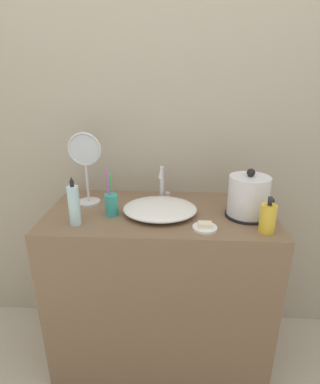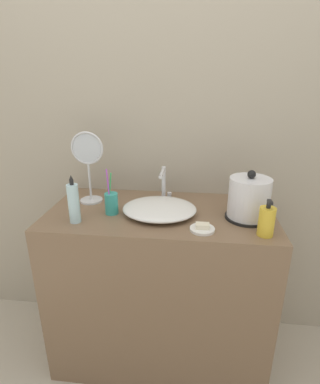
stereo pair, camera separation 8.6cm
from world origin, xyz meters
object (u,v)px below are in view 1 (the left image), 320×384
Objects in this scene: faucet at (162,182)px; lotion_bottle at (268,218)px; electric_kettle at (248,198)px; toothbrush_cup at (111,204)px; vanity_mirror at (86,164)px; shampoo_bottle at (74,205)px.

lotion_bottle is (0.46, -0.33, -0.04)m from faucet.
electric_kettle is 1.47× the size of lotion_bottle.
toothbrush_cup is 1.40× the size of lotion_bottle.
vanity_mirror is at bearing 137.02° from toothbrush_cup.
lotion_bottle is at bearing -18.28° from vanity_mirror.
electric_kettle is 0.81m from vanity_mirror.
vanity_mirror is (-0.15, 0.14, 0.16)m from toothbrush_cup.
vanity_mirror reaches higher than shampoo_bottle.
electric_kettle is (0.41, -0.17, -0.01)m from faucet.
shampoo_bottle is 0.28m from vanity_mirror.
faucet is 0.78× the size of electric_kettle.
vanity_mirror is (-0.84, 0.28, 0.15)m from lotion_bottle.
toothbrush_cup reaches higher than lotion_bottle.
electric_kettle is at bearing 107.48° from lotion_bottle.
electric_kettle is at bearing -8.68° from vanity_mirror.
vanity_mirror is at bearing 161.72° from lotion_bottle.
shampoo_bottle is (-0.14, -0.11, 0.04)m from toothbrush_cup.
vanity_mirror reaches higher than lotion_bottle.
lotion_bottle is (0.69, -0.14, 0.01)m from toothbrush_cup.
toothbrush_cup is at bearing 168.74° from lotion_bottle.
lotion_bottle is 0.90m from vanity_mirror.
electric_kettle is 0.63× the size of vanity_mirror.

